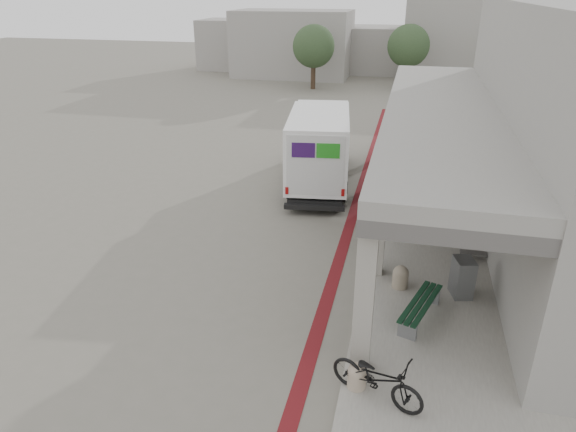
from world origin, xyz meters
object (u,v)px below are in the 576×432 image
(bench, at_px, (420,307))
(bicycle_black, at_px, (377,378))
(fedex_truck, at_px, (319,145))
(utility_cabinet, at_px, (463,277))

(bench, height_order, bicycle_black, bicycle_black)
(fedex_truck, xyz_separation_m, utility_cabinet, (5.10, -7.62, -0.97))
(bench, distance_m, bicycle_black, 2.96)
(bench, relative_size, utility_cabinet, 2.01)
(fedex_truck, xyz_separation_m, bicycle_black, (3.28, -11.80, -0.98))
(utility_cabinet, bearing_deg, bicycle_black, -128.15)
(fedex_truck, height_order, bench, fedex_truck)
(bicycle_black, bearing_deg, fedex_truck, 37.76)
(fedex_truck, bearing_deg, bench, -73.30)
(bench, relative_size, bicycle_black, 1.08)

